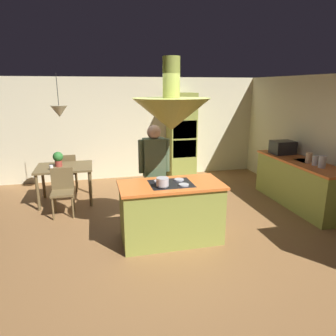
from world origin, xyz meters
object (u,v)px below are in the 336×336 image
at_px(cup_on_table, 51,167).
at_px(canister_sugar, 315,160).
at_px(chair_facing_island, 63,188).
at_px(kitchen_island, 171,212).
at_px(canister_tea, 309,158).
at_px(microwave_on_counter, 283,147).
at_px(oven_tower, 181,136).
at_px(dining_table, 65,171).
at_px(canister_flour, 322,162).
at_px(chair_by_back_wall, 68,170).
at_px(cooking_pot_on_cooktop, 162,182).
at_px(person_at_island, 154,168).
at_px(potted_plant_on_table, 58,158).

distance_m(cup_on_table, canister_sugar, 4.98).
bearing_deg(chair_facing_island, kitchen_island, -40.38).
distance_m(canister_tea, microwave_on_counter, 0.84).
distance_m(canister_sugar, canister_tea, 0.18).
height_order(kitchen_island, cup_on_table, kitchen_island).
height_order(oven_tower, dining_table, oven_tower).
bearing_deg(cup_on_table, canister_flour, -18.91).
bearing_deg(cup_on_table, chair_facing_island, -63.26).
height_order(oven_tower, canister_flour, oven_tower).
height_order(chair_by_back_wall, cup_on_table, chair_by_back_wall).
bearing_deg(cooking_pot_on_cooktop, cup_on_table, 131.17).
distance_m(dining_table, canister_sugar, 4.85).
height_order(kitchen_island, chair_facing_island, kitchen_island).
xyz_separation_m(dining_table, person_at_island, (1.58, -1.43, 0.33)).
distance_m(kitchen_island, dining_table, 2.71).
relative_size(kitchen_island, dining_table, 1.42).
bearing_deg(canister_flour, microwave_on_counter, 90.00).
xyz_separation_m(kitchen_island, person_at_island, (-0.12, 0.67, 0.53)).
distance_m(oven_tower, canister_flour, 3.46).
xyz_separation_m(oven_tower, potted_plant_on_table, (-2.90, -1.12, -0.16)).
distance_m(kitchen_island, chair_by_back_wall, 3.24).
bearing_deg(canister_tea, chair_by_back_wall, 154.75).
distance_m(person_at_island, cooking_pot_on_cooktop, 0.80).
bearing_deg(microwave_on_counter, oven_tower, 134.24).
bearing_deg(chair_facing_island, oven_tower, 32.70).
height_order(potted_plant_on_table, cup_on_table, potted_plant_on_table).
bearing_deg(canister_flour, oven_tower, 120.19).
xyz_separation_m(dining_table, cooking_pot_on_cooktop, (1.54, -2.23, 0.34)).
bearing_deg(cooking_pot_on_cooktop, microwave_on_counter, 27.87).
relative_size(chair_by_back_wall, cooking_pot_on_cooktop, 4.83).
xyz_separation_m(dining_table, chair_by_back_wall, (0.00, 0.65, -0.15)).
bearing_deg(cup_on_table, potted_plant_on_table, 64.00).
relative_size(canister_tea, microwave_on_counter, 0.44).
relative_size(dining_table, microwave_on_counter, 2.38).
xyz_separation_m(dining_table, canister_tea, (4.54, -1.49, 0.36)).
distance_m(person_at_island, cup_on_table, 2.18).
distance_m(canister_flour, cooking_pot_on_cooktop, 3.02).
relative_size(chair_by_back_wall, canister_tea, 4.33).
height_order(kitchen_island, canister_sugar, canister_sugar).
xyz_separation_m(chair_by_back_wall, canister_tea, (4.54, -2.14, 0.52)).
xyz_separation_m(kitchen_island, microwave_on_counter, (2.84, 1.46, 0.60)).
bearing_deg(microwave_on_counter, potted_plant_on_table, 171.87).
distance_m(kitchen_island, cooking_pot_on_cooktop, 0.57).
bearing_deg(microwave_on_counter, canister_tea, -90.00).
bearing_deg(oven_tower, chair_facing_island, -147.30).
height_order(cup_on_table, canister_sugar, canister_sugar).
bearing_deg(person_at_island, dining_table, 137.73).
xyz_separation_m(potted_plant_on_table, canister_tea, (4.64, -1.51, 0.09)).
xyz_separation_m(kitchen_island, oven_tower, (1.10, 3.24, 0.62)).
bearing_deg(kitchen_island, microwave_on_counter, 27.15).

